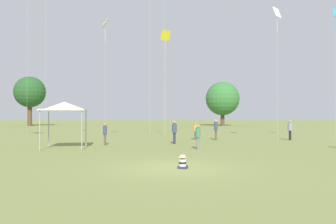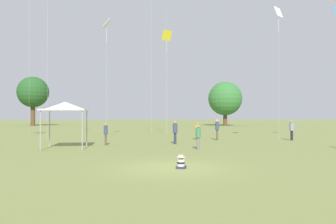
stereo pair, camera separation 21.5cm
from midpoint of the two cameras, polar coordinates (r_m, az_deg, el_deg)
ground_plane at (r=13.86m, az=1.17°, el=-9.69°), size 300.00×300.00×0.00m
seated_toddler at (r=13.66m, az=2.73°, el=-8.79°), size 0.48×0.55×0.57m
person_standing_1 at (r=30.67m, az=20.93°, el=-2.72°), size 0.52×0.52×1.73m
person_standing_2 at (r=29.10m, az=8.76°, el=-2.71°), size 0.36×0.36×1.82m
person_standing_3 at (r=25.00m, az=1.50°, el=-3.20°), size 0.47×0.47×1.76m
person_standing_5 at (r=29.45m, az=5.25°, el=-3.08°), size 0.43×0.43×1.53m
person_standing_6 at (r=21.12m, az=5.57°, el=-3.97°), size 0.45×0.45×1.58m
person_standing_7 at (r=24.36m, az=-10.55°, el=-3.42°), size 0.40×0.40×1.61m
canopy_tent at (r=22.85m, az=-17.22°, el=0.92°), size 3.06×3.06×3.10m
kite_0 at (r=30.82m, az=18.89°, el=15.45°), size 0.96×0.89×11.53m
kite_2 at (r=39.19m, az=-0.18°, el=18.62°), size 0.76×0.75×16.45m
kite_3 at (r=33.45m, az=-0.01°, el=12.67°), size 1.06×0.85×10.63m
kite_7 at (r=33.11m, az=-10.45°, el=14.25°), size 0.71×1.03×11.42m
distant_tree_0 at (r=69.14m, az=10.00°, el=2.31°), size 7.01×7.01×9.18m
distant_tree_1 at (r=73.35m, az=-22.38°, el=3.18°), size 6.36×6.36×10.18m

